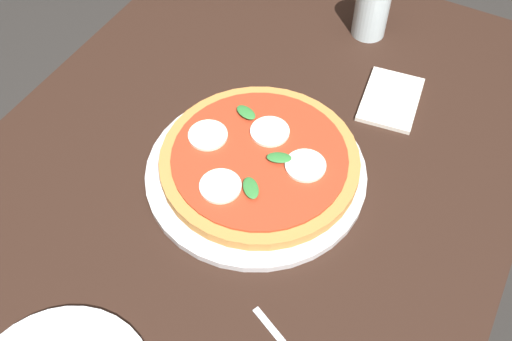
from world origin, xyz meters
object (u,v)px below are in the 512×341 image
Objects in this scene: serving_tray at (256,172)px; pizza at (259,160)px; dining_table at (237,223)px; napkin at (391,99)px; glass_cup at (372,10)px.

pizza reaches higher than serving_tray.
napkin is (-0.27, 0.15, 0.12)m from dining_table.
pizza is at bearing 149.99° from dining_table.
dining_table is at bearing -39.74° from serving_tray.
glass_cup reaches higher than dining_table.
serving_tray is 2.56× the size of napkin.
pizza is 0.38m from glass_cup.
pizza is (-0.01, -0.00, 0.02)m from serving_tray.
serving_tray reaches higher than dining_table.
serving_tray is (-0.03, 0.02, 0.12)m from dining_table.
serving_tray is 0.27m from napkin.
napkin is (-0.23, 0.13, -0.02)m from pizza.
pizza reaches higher than napkin.
glass_cup reaches higher than serving_tray.
pizza is at bearing -28.16° from napkin.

